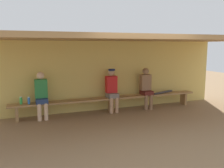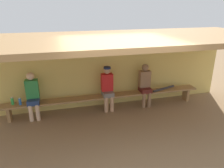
{
  "view_description": "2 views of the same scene",
  "coord_description": "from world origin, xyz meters",
  "px_view_note": "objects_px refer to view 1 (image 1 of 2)",
  "views": [
    {
      "loc": [
        -2.6,
        -5.4,
        2.05
      ],
      "look_at": [
        0.0,
        1.44,
        0.9
      ],
      "focal_mm": 38.97,
      "sensor_mm": 36.0,
      "label": 1
    },
    {
      "loc": [
        -1.33,
        -4.24,
        3.04
      ],
      "look_at": [
        0.15,
        1.43,
        0.86
      ],
      "focal_mm": 34.34,
      "sensor_mm": 36.0,
      "label": 2
    }
  ],
  "objects_px": {
    "water_bottle_blue": "(29,101)",
    "water_bottle_orange": "(21,101)",
    "player_shirtless_tan": "(146,86)",
    "player_in_red": "(112,88)",
    "baseball_bat": "(163,92)",
    "player_middle": "(41,93)",
    "bench": "(111,100)"
  },
  "relations": [
    {
      "from": "water_bottle_blue",
      "to": "water_bottle_orange",
      "type": "xyz_separation_m",
      "value": [
        -0.2,
        0.07,
        0.0
      ]
    },
    {
      "from": "player_in_red",
      "to": "water_bottle_orange",
      "type": "relative_size",
      "value": 6.27
    },
    {
      "from": "water_bottle_blue",
      "to": "player_shirtless_tan",
      "type": "bearing_deg",
      "value": 0.4
    },
    {
      "from": "player_shirtless_tan",
      "to": "water_bottle_blue",
      "type": "height_order",
      "value": "player_shirtless_tan"
    },
    {
      "from": "player_middle",
      "to": "player_in_red",
      "type": "height_order",
      "value": "player_in_red"
    },
    {
      "from": "player_in_red",
      "to": "baseball_bat",
      "type": "relative_size",
      "value": 1.51
    },
    {
      "from": "player_shirtless_tan",
      "to": "water_bottle_orange",
      "type": "distance_m",
      "value": 3.88
    },
    {
      "from": "player_shirtless_tan",
      "to": "water_bottle_orange",
      "type": "bearing_deg",
      "value": 179.37
    },
    {
      "from": "player_shirtless_tan",
      "to": "water_bottle_blue",
      "type": "distance_m",
      "value": 3.67
    },
    {
      "from": "baseball_bat",
      "to": "player_shirtless_tan",
      "type": "bearing_deg",
      "value": 161.53
    },
    {
      "from": "bench",
      "to": "water_bottle_blue",
      "type": "height_order",
      "value": "water_bottle_blue"
    },
    {
      "from": "player_shirtless_tan",
      "to": "player_in_red",
      "type": "relative_size",
      "value": 0.99
    },
    {
      "from": "baseball_bat",
      "to": "player_middle",
      "type": "bearing_deg",
      "value": 161.75
    },
    {
      "from": "player_in_red",
      "to": "water_bottle_blue",
      "type": "height_order",
      "value": "player_in_red"
    },
    {
      "from": "player_shirtless_tan",
      "to": "player_in_red",
      "type": "height_order",
      "value": "player_in_red"
    },
    {
      "from": "water_bottle_blue",
      "to": "water_bottle_orange",
      "type": "distance_m",
      "value": 0.22
    },
    {
      "from": "player_in_red",
      "to": "player_middle",
      "type": "bearing_deg",
      "value": -179.99
    },
    {
      "from": "player_middle",
      "to": "water_bottle_blue",
      "type": "distance_m",
      "value": 0.39
    },
    {
      "from": "player_in_red",
      "to": "bench",
      "type": "bearing_deg",
      "value": -175.22
    },
    {
      "from": "bench",
      "to": "player_middle",
      "type": "xyz_separation_m",
      "value": [
        -2.08,
        0.0,
        0.34
      ]
    },
    {
      "from": "player_in_red",
      "to": "baseball_bat",
      "type": "bearing_deg",
      "value": -0.11
    },
    {
      "from": "player_in_red",
      "to": "water_bottle_blue",
      "type": "bearing_deg",
      "value": -179.4
    },
    {
      "from": "player_in_red",
      "to": "water_bottle_orange",
      "type": "bearing_deg",
      "value": 179.1
    },
    {
      "from": "water_bottle_blue",
      "to": "baseball_bat",
      "type": "distance_m",
      "value": 4.33
    },
    {
      "from": "player_in_red",
      "to": "water_bottle_blue",
      "type": "xyz_separation_m",
      "value": [
        -2.46,
        -0.03,
        -0.19
      ]
    },
    {
      "from": "water_bottle_blue",
      "to": "water_bottle_orange",
      "type": "height_order",
      "value": "water_bottle_orange"
    },
    {
      "from": "player_middle",
      "to": "player_shirtless_tan",
      "type": "xyz_separation_m",
      "value": [
        3.33,
        0.0,
        0.0
      ]
    },
    {
      "from": "player_shirtless_tan",
      "to": "water_bottle_blue",
      "type": "relative_size",
      "value": 6.49
    },
    {
      "from": "player_in_red",
      "to": "water_bottle_orange",
      "type": "xyz_separation_m",
      "value": [
        -2.67,
        0.04,
        -0.18
      ]
    },
    {
      "from": "bench",
      "to": "water_bottle_orange",
      "type": "height_order",
      "value": "water_bottle_orange"
    },
    {
      "from": "player_middle",
      "to": "bench",
      "type": "bearing_deg",
      "value": -0.08
    },
    {
      "from": "water_bottle_blue",
      "to": "player_in_red",
      "type": "bearing_deg",
      "value": 0.6
    }
  ]
}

